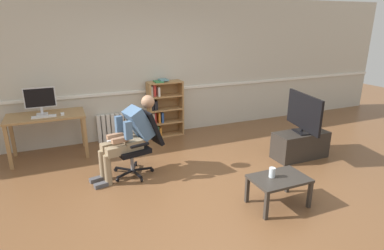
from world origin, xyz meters
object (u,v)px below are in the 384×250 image
at_px(bookshelf, 162,109).
at_px(person_seated, 129,135).
at_px(imac_monitor, 40,99).
at_px(radiator, 120,126).
at_px(computer_mouse, 62,114).
at_px(keyboard, 44,117).
at_px(tv_stand, 300,145).
at_px(office_chair, 140,140).
at_px(coffee_table, 279,181).
at_px(computer_desk, 46,121).
at_px(drinking_glass, 272,172).
at_px(tv_screen, 304,113).

xyz_separation_m(bookshelf, person_seated, (-1.00, -1.50, 0.09)).
xyz_separation_m(imac_monitor, radiator, (1.32, 0.31, -0.75)).
bearing_deg(computer_mouse, keyboard, -175.91).
bearing_deg(radiator, tv_stand, -38.19).
bearing_deg(bookshelf, office_chair, -119.54).
bearing_deg(tv_stand, coffee_table, -140.17).
relative_size(keyboard, person_seated, 0.31).
relative_size(computer_desk, office_chair, 1.26).
relative_size(computer_mouse, radiator, 0.12).
distance_m(person_seated, tv_stand, 2.87).
distance_m(keyboard, person_seated, 1.57).
bearing_deg(imac_monitor, coffee_table, -46.52).
distance_m(person_seated, drinking_glass, 2.09).
distance_m(keyboard, tv_stand, 4.28).
xyz_separation_m(person_seated, drinking_glass, (1.44, -1.51, -0.20)).
distance_m(radiator, drinking_glass, 3.37).
xyz_separation_m(bookshelf, drinking_glass, (0.45, -3.01, -0.11)).
relative_size(imac_monitor, radiator, 0.57).
bearing_deg(bookshelf, person_seated, -123.48).
bearing_deg(computer_mouse, tv_stand, -23.29).
xyz_separation_m(bookshelf, coffee_table, (0.53, -3.06, -0.23)).
xyz_separation_m(radiator, tv_screen, (2.66, -2.09, 0.53)).
relative_size(tv_screen, coffee_table, 1.36).
bearing_deg(keyboard, bookshelf, 11.39).
distance_m(keyboard, coffee_table, 3.77).
bearing_deg(office_chair, coffee_table, 28.23).
height_order(tv_screen, drinking_glass, tv_screen).
distance_m(imac_monitor, coffee_table, 3.98).
height_order(computer_desk, imac_monitor, imac_monitor).
xyz_separation_m(imac_monitor, keyboard, (0.03, -0.22, -0.25)).
bearing_deg(coffee_table, computer_mouse, 132.03).
bearing_deg(keyboard, office_chair, -38.45).
height_order(computer_desk, coffee_table, computer_desk).
bearing_deg(keyboard, tv_stand, -21.55).
relative_size(imac_monitor, tv_stand, 0.52).
relative_size(bookshelf, person_seated, 0.97).
xyz_separation_m(imac_monitor, tv_screen, (3.98, -1.78, -0.22)).
bearing_deg(person_seated, coffee_table, 32.10).
distance_m(imac_monitor, tv_stand, 4.43).
bearing_deg(drinking_glass, computer_mouse, 131.59).
distance_m(imac_monitor, keyboard, 0.33).
xyz_separation_m(keyboard, office_chair, (1.31, -1.04, -0.24)).
bearing_deg(drinking_glass, tv_stand, 36.88).
bearing_deg(tv_screen, coffee_table, 140.70).
bearing_deg(computer_desk, imac_monitor, 121.61).
bearing_deg(computer_desk, drinking_glass, -46.61).
height_order(tv_stand, drinking_glass, drinking_glass).
height_order(imac_monitor, drinking_glass, imac_monitor).
bearing_deg(tv_stand, drinking_glass, -143.12).
height_order(radiator, drinking_glass, radiator).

